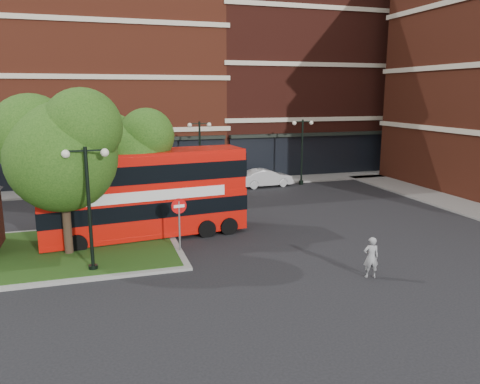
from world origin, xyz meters
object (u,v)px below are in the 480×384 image
object	(u,v)px
bus	(145,188)
car_silver	(108,187)
car_white	(266,178)
woman	(371,257)

from	to	relation	value
bus	car_silver	world-z (taller)	bus
bus	car_white	distance (m)	14.46
car_white	car_silver	bearing A→B (deg)	85.60
bus	car_silver	size ratio (longest dim) A/B	2.77
woman	car_silver	bearing A→B (deg)	-48.85
bus	woman	world-z (taller)	bus
car_silver	car_white	xyz separation A→B (m)	(11.53, 0.00, 0.06)
bus	car_white	bearing A→B (deg)	39.60
woman	car_white	size ratio (longest dim) A/B	0.40
car_silver	car_white	size ratio (longest dim) A/B	0.88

